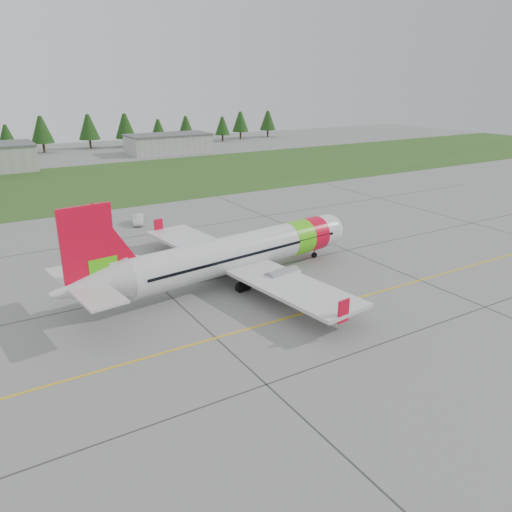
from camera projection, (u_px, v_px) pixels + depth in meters
ground at (412, 333)px, 43.20m from camera, size 320.00×320.00×0.00m
aircraft at (235, 254)px, 53.50m from camera, size 35.45×32.91×10.75m
service_van at (137, 210)px, 75.20m from camera, size 1.92×1.87×4.38m
grass_strip at (124, 180)px, 109.30m from camera, size 320.00×50.00×0.03m
taxi_guideline at (351, 300)px, 49.64m from camera, size 120.00×0.25×0.02m
hangar_east at (169, 144)px, 149.69m from camera, size 24.00×12.00×5.20m
treeline at (67, 134)px, 152.79m from camera, size 160.00×8.00×10.00m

